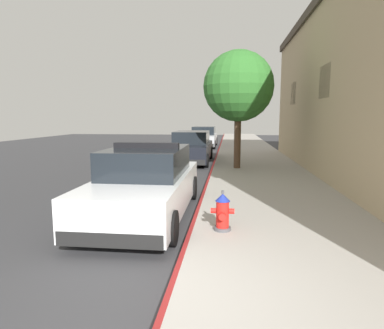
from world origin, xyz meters
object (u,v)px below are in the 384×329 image
at_px(police_cruiser, 147,184).
at_px(street_tree, 238,87).
at_px(parked_car_silver_ahead, 192,148).
at_px(fire_hydrant, 223,212).
at_px(parked_car_dark_far, 204,137).

bearing_deg(police_cruiser, street_tree, 71.72).
distance_m(parked_car_silver_ahead, fire_hydrant, 10.72).
distance_m(parked_car_dark_far, street_tree, 12.12).
height_order(parked_car_dark_far, street_tree, street_tree).
height_order(parked_car_silver_ahead, street_tree, street_tree).
distance_m(parked_car_silver_ahead, street_tree, 4.44).
bearing_deg(parked_car_dark_far, police_cruiser, -89.69).
xyz_separation_m(parked_car_dark_far, fire_hydrant, (1.86, -19.47, -0.24)).
bearing_deg(police_cruiser, parked_car_dark_far, 90.31).
relative_size(fire_hydrant, street_tree, 0.16).
height_order(police_cruiser, parked_car_dark_far, police_cruiser).
xyz_separation_m(police_cruiser, fire_hydrant, (1.76, -1.25, -0.25)).
bearing_deg(parked_car_silver_ahead, parked_car_dark_far, 90.42).
bearing_deg(parked_car_dark_far, street_tree, -78.80).
relative_size(parked_car_dark_far, fire_hydrant, 6.37).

